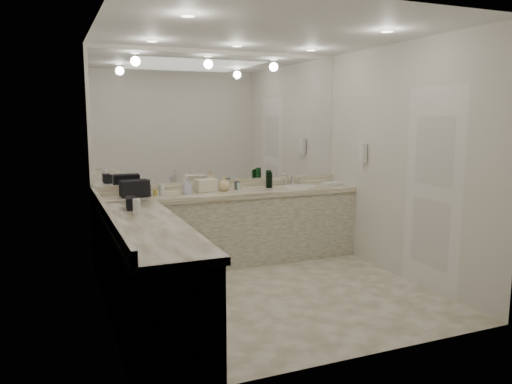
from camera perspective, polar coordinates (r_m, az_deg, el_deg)
name	(u,v)px	position (r m, az deg, el deg)	size (l,w,h in m)	color
floor	(271,294)	(5.22, 1.68, -11.52)	(3.20, 3.20, 0.00)	beige
ceiling	(272,31)	(4.96, 1.82, 17.93)	(3.20, 3.20, 0.00)	white
wall_back	(222,156)	(6.31, -3.90, 4.10)	(3.20, 0.02, 2.60)	silver
wall_left	(103,175)	(4.51, -17.13, 1.90)	(0.02, 3.00, 2.60)	silver
wall_right	(403,162)	(5.77, 16.40, 3.34)	(0.02, 3.00, 2.60)	silver
vanity_back_base	(231,229)	(6.17, -2.91, -4.28)	(3.20, 0.60, 0.84)	beige
vanity_back_top	(231,193)	(6.07, -2.91, -0.16)	(3.20, 0.64, 0.06)	#EFE6CA
vanity_left_base	(147,279)	(4.44, -12.32, -9.65)	(0.60, 2.40, 0.84)	beige
vanity_left_top	(147,227)	(4.33, -12.38, -3.97)	(0.64, 2.42, 0.06)	#EFE6CA
backsplash_back	(223,184)	(6.33, -3.81, 0.93)	(3.20, 0.04, 0.10)	#EFE6CA
backsplash_left	(107,214)	(4.56, -16.68, -2.46)	(0.04, 3.00, 0.10)	#EFE6CA
mirror_back	(222,118)	(6.28, -3.91, 8.41)	(3.12, 0.01, 1.55)	white
mirror_left	(101,119)	(4.48, -17.24, 7.95)	(0.01, 2.92, 1.55)	white
sink	(300,187)	(6.46, 5.01, 0.57)	(0.44, 0.44, 0.03)	white
faucet	(292,179)	(6.63, 4.18, 1.45)	(0.24, 0.16, 0.14)	silver
wall_phone	(363,153)	(6.30, 12.09, 4.37)	(0.06, 0.10, 0.24)	white
door	(432,190)	(5.41, 19.50, 0.19)	(0.02, 0.82, 2.10)	white
black_toiletry_bag	(134,189)	(5.77, -13.72, 0.32)	(0.31, 0.19, 0.18)	black
black_bag_spill	(131,203)	(5.02, -14.05, -1.26)	(0.10, 0.21, 0.12)	black
cream_cosmetic_case	(206,186)	(6.04, -5.74, 0.74)	(0.25, 0.15, 0.15)	beige
hand_towel	(331,184)	(6.64, 8.58, 0.93)	(0.22, 0.15, 0.04)	white
lotion_left	(137,206)	(4.72, -13.48, -1.61)	(0.07, 0.07, 0.16)	white
soap_bottle_a	(185,184)	(5.94, -8.07, 0.96)	(0.09, 0.09, 0.23)	beige
soap_bottle_b	(187,186)	(5.87, -7.89, 0.69)	(0.09, 0.09, 0.19)	silver
soap_bottle_c	(224,183)	(6.06, -3.68, 1.01)	(0.15, 0.15, 0.19)	#D7BC86
green_bottle_0	(269,181)	(6.31, 1.48, 1.31)	(0.07, 0.07, 0.18)	#154C20
green_bottle_1	(269,179)	(6.38, 1.45, 1.54)	(0.07, 0.07, 0.22)	#154C20
green_bottle_2	(270,180)	(6.32, 1.60, 1.37)	(0.06, 0.06, 0.20)	#154C20
amenity_bottle_0	(148,191)	(5.94, -12.27, 0.10)	(0.04, 0.04, 0.07)	white
amenity_bottle_1	(239,186)	(6.13, -1.97, 0.63)	(0.05, 0.05, 0.09)	silver
amenity_bottle_2	(161,190)	(5.82, -10.76, 0.21)	(0.06, 0.06, 0.12)	white
amenity_bottle_3	(149,191)	(5.79, -12.17, 0.15)	(0.06, 0.06, 0.13)	#3F3F4C
amenity_bottle_4	(237,185)	(6.23, -2.20, 0.80)	(0.06, 0.06, 0.10)	#3F3F4C
amenity_bottle_5	(155,192)	(5.84, -11.46, -0.04)	(0.04, 0.04, 0.07)	#F2D84C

